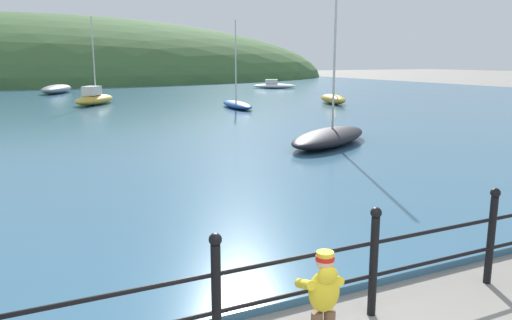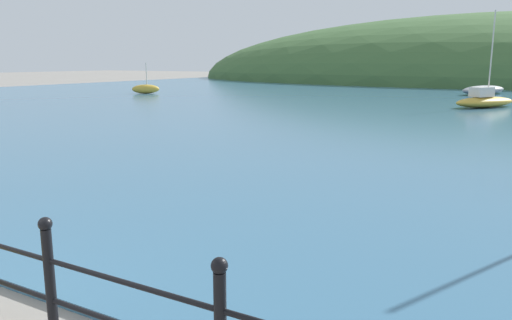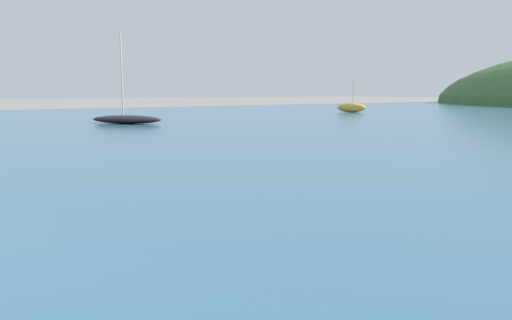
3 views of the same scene
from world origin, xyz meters
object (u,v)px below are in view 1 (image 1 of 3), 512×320
boat_mid_harbor (333,99)px  boat_far_right (57,89)px  boat_green_fishing (237,104)px  boat_nearest_quay (329,136)px  boat_red_dinghy (94,98)px  boat_far_left (274,86)px  child_in_coat (324,293)px

boat_mid_harbor → boat_far_right: 21.93m
boat_green_fishing → boat_far_right: bearing=114.4°
boat_nearest_quay → boat_mid_harbor: bearing=55.0°
boat_red_dinghy → boat_far_right: bearing=95.8°
boat_far_left → boat_far_right: 18.19m
child_in_coat → boat_far_right: (0.69, 38.03, -0.17)m
boat_green_fishing → boat_red_dinghy: 8.66m
child_in_coat → boat_nearest_quay: boat_nearest_quay is taller
child_in_coat → boat_far_left: (18.80, 36.36, -0.24)m
boat_nearest_quay → boat_far_right: boat_nearest_quay is taller
boat_nearest_quay → boat_green_fishing: size_ratio=1.12×
child_in_coat → boat_nearest_quay: 11.13m
child_in_coat → boat_green_fishing: 22.64m
boat_red_dinghy → boat_green_fishing: bearing=-40.7°
child_in_coat → boat_red_dinghy: (1.83, 26.67, -0.14)m
boat_nearest_quay → boat_far_left: boat_nearest_quay is taller
boat_red_dinghy → boat_far_right: (-1.15, 11.35, -0.03)m
boat_far_left → boat_green_fishing: size_ratio=0.86×
boat_green_fishing → boat_nearest_quay: bearing=-100.1°
boat_nearest_quay → boat_green_fishing: bearing=79.9°
boat_green_fishing → boat_far_right: size_ratio=0.87×
child_in_coat → boat_far_left: size_ratio=0.25×
boat_nearest_quay → boat_far_left: bearing=65.3°
boat_mid_harbor → child_in_coat: bearing=-124.7°
boat_red_dinghy → boat_far_left: bearing=29.7°
boat_far_left → boat_green_fishing: (-10.40, -15.34, -0.04)m
boat_far_left → boat_red_dinghy: bearing=-150.3°
boat_far_left → boat_far_right: bearing=174.7°
boat_mid_harbor → boat_green_fishing: size_ratio=0.72×
boat_nearest_quay → boat_mid_harbor: 14.56m
child_in_coat → boat_mid_harbor: bearing=55.3°
child_in_coat → boat_mid_harbor: boat_mid_harbor is taller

